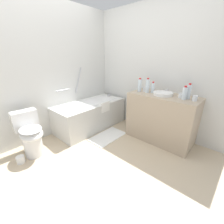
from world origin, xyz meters
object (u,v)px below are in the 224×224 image
(sink_basin, at_px, (163,94))
(water_bottle_2, at_px, (189,92))
(drinking_glass_0, at_px, (195,98))
(drinking_glass_1, at_px, (145,89))
(sink_faucet, at_px, (168,91))
(drinking_glass_2, at_px, (181,95))
(toilet, at_px, (30,134))
(bathtub, at_px, (91,114))
(toilet_paper_roll, at_px, (21,160))
(water_bottle_3, at_px, (153,88))
(water_bottle_4, at_px, (185,93))
(water_bottle_1, at_px, (140,85))
(water_bottle_0, at_px, (147,86))
(bath_mat, at_px, (108,136))

(sink_basin, relative_size, water_bottle_2, 1.34)
(drinking_glass_0, bearing_deg, drinking_glass_1, 87.48)
(sink_faucet, xyz_separation_m, drinking_glass_2, (-0.16, -0.27, 0.00))
(toilet, bearing_deg, bathtub, 98.01)
(drinking_glass_0, relative_size, toilet_paper_roll, 0.74)
(water_bottle_2, distance_m, water_bottle_3, 0.58)
(drinking_glass_0, bearing_deg, water_bottle_4, 99.66)
(drinking_glass_0, bearing_deg, toilet_paper_roll, 139.28)
(water_bottle_1, bearing_deg, drinking_glass_2, -85.96)
(sink_faucet, distance_m, toilet_paper_roll, 2.55)
(water_bottle_0, bearing_deg, drinking_glass_2, -85.80)
(drinking_glass_2, bearing_deg, drinking_glass_0, -98.70)
(drinking_glass_1, distance_m, toilet_paper_roll, 2.27)
(drinking_glass_1, relative_size, drinking_glass_2, 1.06)
(toilet, distance_m, water_bottle_3, 2.11)
(drinking_glass_1, bearing_deg, toilet, 152.90)
(water_bottle_2, distance_m, bath_mat, 1.57)
(bathtub, bearing_deg, drinking_glass_0, -74.62)
(water_bottle_1, xyz_separation_m, drinking_glass_0, (0.02, -0.92, -0.07))
(bath_mat, bearing_deg, toilet, 155.90)
(water_bottle_2, distance_m, drinking_glass_2, 0.12)
(toilet, xyz_separation_m, drinking_glass_1, (1.74, -0.89, 0.53))
(toilet_paper_roll, bearing_deg, bath_mat, -17.81)
(water_bottle_1, bearing_deg, bath_mat, 151.15)
(toilet, height_order, water_bottle_0, water_bottle_0)
(toilet_paper_roll, bearing_deg, drinking_glass_1, -22.63)
(sink_faucet, height_order, bath_mat, sink_faucet)
(toilet, distance_m, sink_basin, 2.18)
(sink_faucet, relative_size, water_bottle_4, 0.74)
(water_bottle_3, xyz_separation_m, water_bottle_4, (-0.06, -0.55, 0.01))
(drinking_glass_2, xyz_separation_m, bath_mat, (-0.59, 1.01, -0.87))
(water_bottle_4, distance_m, bath_mat, 1.52)
(bath_mat, bearing_deg, drinking_glass_0, -65.29)
(drinking_glass_0, height_order, toilet_paper_roll, drinking_glass_0)
(water_bottle_3, xyz_separation_m, drinking_glass_0, (-0.04, -0.69, -0.05))
(bathtub, xyz_separation_m, drinking_glass_1, (0.53, -0.94, 0.58))
(drinking_glass_0, distance_m, toilet_paper_roll, 2.66)
(sink_faucet, bearing_deg, drinking_glass_2, -120.82)
(bathtub, xyz_separation_m, toilet, (-1.21, -0.05, 0.05))
(toilet, relative_size, drinking_glass_1, 8.45)
(toilet, xyz_separation_m, sink_basin, (1.71, -1.25, 0.52))
(sink_basin, distance_m, water_bottle_0, 0.30)
(water_bottle_0, relative_size, drinking_glass_2, 3.31)
(water_bottle_1, height_order, toilet_paper_roll, water_bottle_1)
(water_bottle_0, xyz_separation_m, drinking_glass_0, (0.01, -0.77, -0.08))
(sink_basin, distance_m, bath_mat, 1.26)
(bathtub, height_order, toilet, bathtub)
(water_bottle_1, xyz_separation_m, water_bottle_3, (0.06, -0.23, -0.02))
(bath_mat, bearing_deg, water_bottle_2, -61.08)
(drinking_glass_1, bearing_deg, drinking_glass_2, -90.48)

